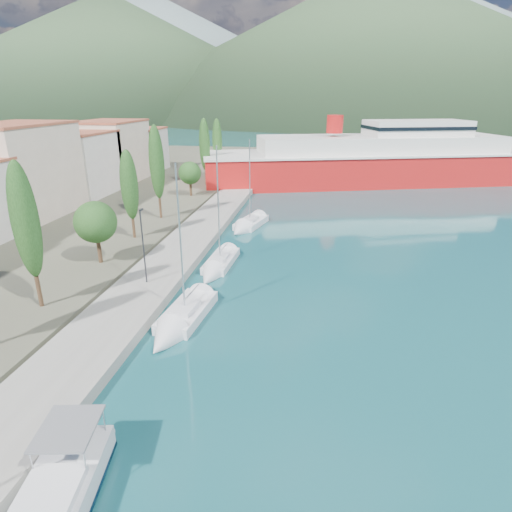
# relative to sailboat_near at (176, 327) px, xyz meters

# --- Properties ---
(ground) EXTENTS (1400.00, 1400.00, 0.00)m
(ground) POSITION_rel_sailboat_near_xyz_m (4.61, 112.01, -0.32)
(ground) COLOR #19555B
(quay) EXTENTS (5.00, 88.00, 0.80)m
(quay) POSITION_rel_sailboat_near_xyz_m (-4.39, 18.01, 0.08)
(quay) COLOR gray
(quay) RESTS_ON ground
(hills_far) EXTENTS (1480.00, 900.00, 180.00)m
(hills_far) POSITION_rel_sailboat_near_xyz_m (143.19, 610.74, 77.07)
(hills_far) COLOR slate
(hills_far) RESTS_ON ground
(hills_near) EXTENTS (1010.00, 520.00, 115.00)m
(hills_near) POSITION_rel_sailboat_near_xyz_m (102.65, 364.51, 48.85)
(hills_near) COLOR #344E30
(hills_near) RESTS_ON ground
(town_buildings) EXTENTS (9.20, 69.20, 11.30)m
(town_buildings) POSITION_rel_sailboat_near_xyz_m (-27.39, 28.91, 5.24)
(town_buildings) COLOR beige
(town_buildings) RESTS_ON land_strip
(tree_row) EXTENTS (3.74, 61.47, 11.22)m
(tree_row) POSITION_rel_sailboat_near_xyz_m (-10.39, 22.53, 5.76)
(tree_row) COLOR #47301E
(tree_row) RESTS_ON land_strip
(lamp_posts) EXTENTS (0.15, 46.88, 6.06)m
(lamp_posts) POSITION_rel_sailboat_near_xyz_m (-4.39, 6.55, 3.76)
(lamp_posts) COLOR #2D2D33
(lamp_posts) RESTS_ON quay
(sailboat_near) EXTENTS (3.29, 8.63, 12.12)m
(sailboat_near) POSITION_rel_sailboat_near_xyz_m (0.00, 0.00, 0.00)
(sailboat_near) COLOR silver
(sailboat_near) RESTS_ON ground
(sailboat_mid) EXTENTS (2.56, 8.39, 11.95)m
(sailboat_mid) POSITION_rel_sailboat_near_xyz_m (0.13, 10.46, -0.03)
(sailboat_mid) COLOR silver
(sailboat_mid) RESTS_ON ground
(sailboat_far) EXTENTS (4.20, 8.07, 11.34)m
(sailboat_far) POSITION_rel_sailboat_near_xyz_m (0.46, 23.72, -0.01)
(sailboat_far) COLOR silver
(sailboat_far) RESTS_ON ground
(ferry) EXTENTS (64.07, 30.62, 12.49)m
(ferry) POSITION_rel_sailboat_near_xyz_m (19.36, 56.39, 3.48)
(ferry) COLOR red
(ferry) RESTS_ON ground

